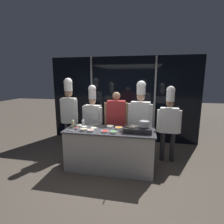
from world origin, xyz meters
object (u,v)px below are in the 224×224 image
stock_pot (144,124)px  chef_line (140,115)px  squeeze_bottle_oil (73,123)px  prep_bowl_bell_pepper (105,131)px  chef_pastry (169,120)px  prep_bowl_carrots (119,128)px  prep_bowl_ginger (84,129)px  chef_head (69,108)px  prep_bowl_chili_flakes (77,128)px  prep_bowl_shrimp (91,130)px  person_guest (116,118)px  prep_bowl_scallions (114,132)px  squeeze_bottle_clear (83,122)px  prep_bowl_chicken (79,126)px  portable_stove (138,129)px  serving_spoon_solid (71,131)px  prep_bowl_bean_sprouts (94,128)px  prep_bowl_noodles (110,126)px  prep_bowl_onion (84,127)px  chef_sous (93,116)px  serving_spoon_slotted (96,125)px  frying_pan (131,126)px

stock_pot → chef_line: (-0.11, 0.66, 0.03)m
squeeze_bottle_oil → prep_bowl_bell_pepper: squeeze_bottle_oil is taller
stock_pot → chef_pastry: size_ratio=0.12×
prep_bowl_carrots → prep_bowl_ginger: size_ratio=1.12×
stock_pot → chef_head: bearing=160.2°
prep_bowl_ginger → prep_bowl_bell_pepper: bearing=-1.0°
prep_bowl_bell_pepper → prep_bowl_chili_flakes: prep_bowl_chili_flakes is taller
prep_bowl_shrimp → person_guest: person_guest is taller
prep_bowl_scallions → squeeze_bottle_clear: bearing=151.3°
prep_bowl_chicken → portable_stove: bearing=-5.2°
chef_head → person_guest: chef_head is taller
serving_spoon_solid → person_guest: (0.81, 0.93, 0.10)m
serving_spoon_solid → portable_stove: bearing=9.2°
prep_bowl_bell_pepper → chef_line: size_ratio=0.08×
prep_bowl_chili_flakes → prep_bowl_bean_sprouts: size_ratio=0.71×
person_guest → portable_stove: bearing=124.9°
prep_bowl_noodles → prep_bowl_ginger: (-0.50, -0.37, 0.00)m
squeeze_bottle_clear → prep_bowl_bean_sprouts: bearing=-38.0°
portable_stove → prep_bowl_carrots: (-0.43, 0.15, -0.03)m
prep_bowl_bell_pepper → serving_spoon_solid: bearing=-174.0°
prep_bowl_bean_sprouts → portable_stove: bearing=0.2°
prep_bowl_onion → chef_sous: (-0.00, 0.65, 0.12)m
squeeze_bottle_clear → prep_bowl_bell_pepper: bearing=-33.3°
prep_bowl_carrots → serving_spoon_solid: bearing=-158.9°
prep_bowl_chicken → prep_bowl_noodles: bearing=8.3°
portable_stove → prep_bowl_noodles: 0.68m
prep_bowl_scallions → prep_bowl_ginger: prep_bowl_ginger is taller
prep_bowl_bean_sprouts → serving_spoon_solid: bearing=-152.7°
prep_bowl_noodles → chef_pastry: 1.43m
serving_spoon_slotted → squeeze_bottle_clear: bearing=-171.1°
chef_head → prep_bowl_chili_flakes: bearing=121.5°
prep_bowl_bean_sprouts → serving_spoon_slotted: bearing=99.9°
stock_pot → prep_bowl_chili_flakes: bearing=-177.5°
prep_bowl_bean_sprouts → serving_spoon_solid: prep_bowl_bean_sprouts is taller
prep_bowl_onion → prep_bowl_carrots: bearing=5.2°
prep_bowl_ginger → chef_sous: size_ratio=0.08×
person_guest → frying_pan: bearing=117.7°
portable_stove → prep_bowl_shrimp: (-0.98, -0.17, -0.03)m
portable_stove → prep_bowl_chili_flakes: portable_stove is taller
prep_bowl_chili_flakes → chef_head: (-0.53, 0.78, 0.31)m
serving_spoon_solid → prep_bowl_noodles: bearing=31.2°
serving_spoon_solid → chef_head: 1.11m
prep_bowl_onion → prep_bowl_bell_pepper: bearing=-22.6°
frying_pan → prep_bowl_noodles: frying_pan is taller
chef_line → squeeze_bottle_clear: bearing=22.3°
prep_bowl_bell_pepper → chef_line: (0.69, 0.81, 0.20)m
prep_bowl_chili_flakes → chef_sous: chef_sous is taller
stock_pot → serving_spoon_solid: bearing=-171.5°
serving_spoon_slotted → person_guest: size_ratio=0.15×
prep_bowl_bell_pepper → prep_bowl_noodles: 0.38m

